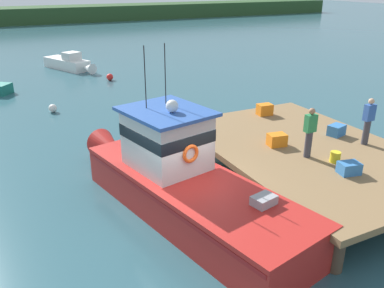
% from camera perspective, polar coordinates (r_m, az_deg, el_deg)
% --- Properties ---
extents(ground_plane, '(200.00, 200.00, 0.00)m').
position_cam_1_polar(ground_plane, '(12.42, -1.76, -9.38)').
color(ground_plane, '#2D5660').
extents(dock, '(6.00, 9.00, 1.20)m').
position_cam_1_polar(dock, '(14.38, 15.81, -0.88)').
color(dock, '#4C3D2D').
rests_on(dock, ground).
extents(main_fishing_boat, '(4.16, 9.96, 4.80)m').
position_cam_1_polar(main_fishing_boat, '(12.04, -1.68, -4.96)').
color(main_fishing_boat, red).
rests_on(main_fishing_boat, ground).
extents(crate_single_by_cleat, '(0.69, 0.58, 0.39)m').
position_cam_1_polar(crate_single_by_cleat, '(15.67, 19.64, 1.84)').
color(crate_single_by_cleat, '#3370B2').
rests_on(crate_single_by_cleat, dock).
extents(crate_stack_near_edge, '(0.67, 0.53, 0.42)m').
position_cam_1_polar(crate_stack_near_edge, '(14.13, 11.84, 0.58)').
color(crate_stack_near_edge, orange).
rests_on(crate_stack_near_edge, dock).
extents(crate_single_far, '(0.68, 0.55, 0.35)m').
position_cam_1_polar(crate_single_far, '(12.72, 21.22, -3.17)').
color(crate_single_far, '#3370B2').
rests_on(crate_single_far, dock).
extents(crate_stack_mid_dock, '(0.64, 0.50, 0.46)m').
position_cam_1_polar(crate_stack_mid_dock, '(17.30, 10.17, 4.80)').
color(crate_stack_mid_dock, orange).
rests_on(crate_stack_mid_dock, dock).
extents(bait_bucket, '(0.32, 0.32, 0.34)m').
position_cam_1_polar(bait_bucket, '(13.36, 19.48, -1.73)').
color(bait_bucket, yellow).
rests_on(bait_bucket, dock).
extents(deckhand_by_the_boat, '(0.36, 0.22, 1.63)m').
position_cam_1_polar(deckhand_by_the_boat, '(14.98, 23.52, 3.05)').
color(deckhand_by_the_boat, '#383842').
rests_on(deckhand_by_the_boat, dock).
extents(deckhand_further_back, '(0.36, 0.22, 1.63)m').
position_cam_1_polar(deckhand_further_back, '(13.24, 16.21, 1.68)').
color(deckhand_further_back, '#383842').
rests_on(deckhand_further_back, dock).
extents(moored_boat_off_the_point, '(3.13, 5.33, 1.36)m').
position_cam_1_polar(moored_boat_off_the_point, '(33.23, -16.83, 10.80)').
color(moored_boat_off_the_point, white).
rests_on(moored_boat_off_the_point, ground).
extents(mooring_buoy_outer, '(0.43, 0.43, 0.43)m').
position_cam_1_polar(mooring_buoy_outer, '(22.54, -18.99, 4.76)').
color(mooring_buoy_outer, silver).
rests_on(mooring_buoy_outer, ground).
extents(mooring_buoy_spare_mooring, '(0.46, 0.46, 0.46)m').
position_cam_1_polar(mooring_buoy_spare_mooring, '(28.89, -11.48, 9.21)').
color(mooring_buoy_spare_mooring, red).
rests_on(mooring_buoy_spare_mooring, ground).
extents(far_shoreline, '(120.00, 8.00, 2.40)m').
position_cam_1_polar(far_shoreline, '(71.95, -24.03, 16.15)').
color(far_shoreline, '#284723').
rests_on(far_shoreline, ground).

